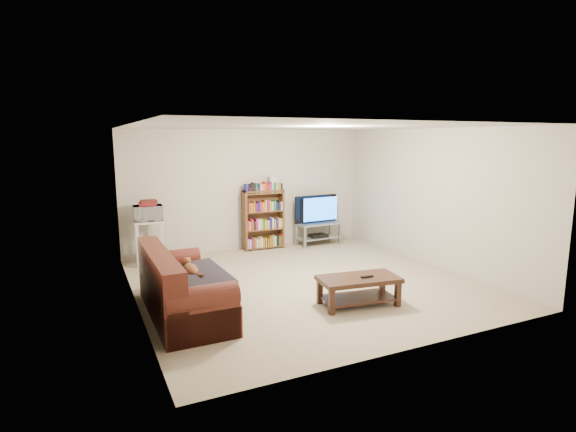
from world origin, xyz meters
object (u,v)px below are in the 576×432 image
tv_stand (318,230)px  bookshelf (263,219)px  coffee_table (359,285)px  sofa (179,292)px

tv_stand → bookshelf: size_ratio=0.79×
coffee_table → bookshelf: bearing=97.3°
tv_stand → bookshelf: bearing=169.6°
sofa → bookshelf: bearing=50.3°
sofa → coffee_table: 2.37m
bookshelf → coffee_table: bearing=-88.8°
sofa → coffee_table: sofa is taller
coffee_table → bookshelf: bookshelf is taller
coffee_table → tv_stand: (1.21, 3.32, 0.04)m
sofa → coffee_table: bearing=-16.8°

